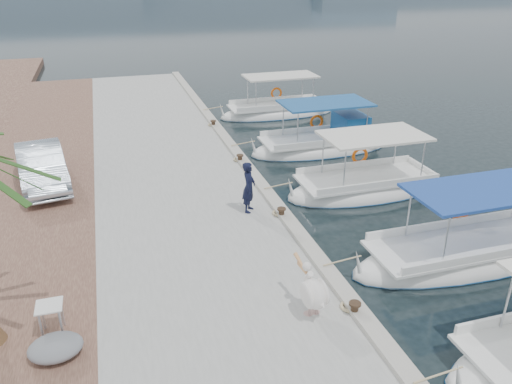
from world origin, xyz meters
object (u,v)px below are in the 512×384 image
at_px(fishing_caique_b, 471,255).
at_px(fisherman, 249,187).
at_px(parked_car, 42,166).
at_px(fishing_caique_d, 322,146).
at_px(fishing_caique_e, 277,113).
at_px(fishing_caique_c, 365,189).
at_px(pelican, 313,292).

xyz_separation_m(fishing_caique_b, fisherman, (-5.61, 3.88, 1.22)).
bearing_deg(parked_car, fishing_caique_d, -0.75).
distance_m(fishing_caique_b, fishing_caique_e, 15.83).
xyz_separation_m(fishing_caique_c, parked_car, (-11.40, 2.93, 1.10)).
xyz_separation_m(fishing_caique_e, fisherman, (-5.09, -11.94, 1.22)).
bearing_deg(parked_car, fishing_caique_e, 24.55).
distance_m(fisherman, parked_car, 7.72).
xyz_separation_m(fishing_caique_b, fishing_caique_d, (-0.43, 9.79, 0.07)).
bearing_deg(pelican, fishing_caique_e, 73.51).
relative_size(fishing_caique_b, fishing_caique_e, 1.16).
bearing_deg(fishing_caique_e, fisherman, -113.09).
bearing_deg(fisherman, fishing_caique_e, 6.39).
height_order(fishing_caique_b, fishing_caique_d, same).
height_order(fishing_caique_d, fishing_caique_e, same).
xyz_separation_m(fishing_caique_b, fishing_caique_e, (-0.52, 15.82, 0.00)).
relative_size(fishing_caique_d, parked_car, 1.50).
bearing_deg(pelican, fisherman, 89.44).
height_order(fishing_caique_e, fisherman, fishing_caique_e).
bearing_deg(fishing_caique_c, pelican, -126.64).
xyz_separation_m(fishing_caique_d, fishing_caique_e, (-0.09, 6.03, -0.07)).
bearing_deg(parked_car, fisherman, -41.79).
xyz_separation_m(fisherman, parked_car, (-6.51, 4.14, -0.12)).
distance_m(fishing_caique_d, parked_car, 11.87).
relative_size(fishing_caique_d, fishing_caique_e, 1.00).
distance_m(fishing_caique_c, fishing_caique_d, 4.70).
relative_size(fishing_caique_b, fishing_caique_c, 1.23).
relative_size(fishing_caique_b, pelican, 5.18).
height_order(pelican, parked_car, parked_car).
bearing_deg(fishing_caique_b, pelican, -164.73).
distance_m(fishing_caique_b, pelican, 5.95).
bearing_deg(pelican, fishing_caique_d, 65.21).
xyz_separation_m(fishing_caique_c, pelican, (-4.94, -6.64, 0.97)).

